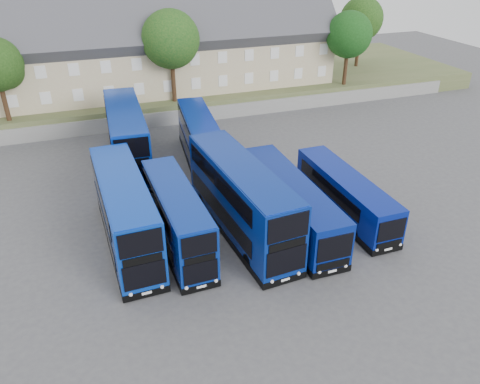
# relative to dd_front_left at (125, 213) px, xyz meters

# --- Properties ---
(ground) EXTENTS (120.00, 120.00, 0.00)m
(ground) POSITION_rel_dd_front_left_xyz_m (5.95, -3.95, -2.22)
(ground) COLOR #46464B
(ground) RESTS_ON ground
(retaining_wall) EXTENTS (70.00, 0.40, 1.50)m
(retaining_wall) POSITION_rel_dd_front_left_xyz_m (5.95, 20.05, -1.47)
(retaining_wall) COLOR slate
(retaining_wall) RESTS_ON ground
(earth_bank) EXTENTS (80.00, 20.00, 2.00)m
(earth_bank) POSITION_rel_dd_front_left_xyz_m (5.95, 30.05, -1.22)
(earth_bank) COLOR #4C5932
(earth_bank) RESTS_ON ground
(terrace_row) EXTENTS (48.00, 10.40, 11.20)m
(terrace_row) POSITION_rel_dd_front_left_xyz_m (2.95, 26.05, 4.37)
(terrace_row) COLOR tan
(terrace_row) RESTS_ON earth_bank
(dd_front_left) EXTENTS (2.97, 11.46, 4.52)m
(dd_front_left) POSITION_rel_dd_front_left_xyz_m (0.00, 0.00, 0.00)
(dd_front_left) COLOR #0832A4
(dd_front_left) RESTS_ON ground
(dd_front_mid) EXTENTS (2.55, 9.95, 3.93)m
(dd_front_mid) POSITION_rel_dd_front_left_xyz_m (2.97, -1.24, -0.30)
(dd_front_mid) COLOR navy
(dd_front_mid) RESTS_ON ground
(dd_front_right) EXTENTS (3.72, 12.32, 4.83)m
(dd_front_right) POSITION_rel_dd_front_left_xyz_m (7.23, -1.14, 0.15)
(dd_front_right) COLOR navy
(dd_front_right) RESTS_ON ground
(dd_rear_left) EXTENTS (3.40, 12.35, 4.86)m
(dd_rear_left) POSITION_rel_dd_front_left_xyz_m (1.74, 12.08, 0.17)
(dd_rear_left) COLOR #082C99
(dd_rear_left) RESTS_ON ground
(dd_rear_right) EXTENTS (3.42, 10.48, 4.09)m
(dd_rear_right) POSITION_rel_dd_front_left_xyz_m (7.60, 10.44, -0.21)
(dd_rear_right) COLOR #08239B
(dd_rear_right) RESTS_ON ground
(coach_east_a) EXTENTS (2.56, 12.06, 3.29)m
(coach_east_a) POSITION_rel_dd_front_left_xyz_m (10.58, -1.38, -0.61)
(coach_east_a) COLOR navy
(coach_east_a) RESTS_ON ground
(coach_east_b) EXTENTS (2.28, 10.65, 2.90)m
(coach_east_b) POSITION_rel_dd_front_left_xyz_m (14.85, -1.36, -0.80)
(coach_east_b) COLOR navy
(coach_east_b) RESTS_ON ground
(tree_mid) EXTENTS (5.76, 5.76, 9.18)m
(tree_mid) POSITION_rel_dd_front_left_xyz_m (8.09, 21.64, 5.84)
(tree_mid) COLOR #382314
(tree_mid) RESTS_ON earth_bank
(tree_east) EXTENTS (5.12, 5.12, 8.16)m
(tree_east) POSITION_rel_dd_front_left_xyz_m (28.09, 21.14, 5.17)
(tree_east) COLOR #382314
(tree_east) RESTS_ON earth_bank
(tree_far) EXTENTS (5.44, 5.44, 8.67)m
(tree_far) POSITION_rel_dd_front_left_xyz_m (34.09, 28.14, 5.51)
(tree_far) COLOR #382314
(tree_far) RESTS_ON earth_bank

